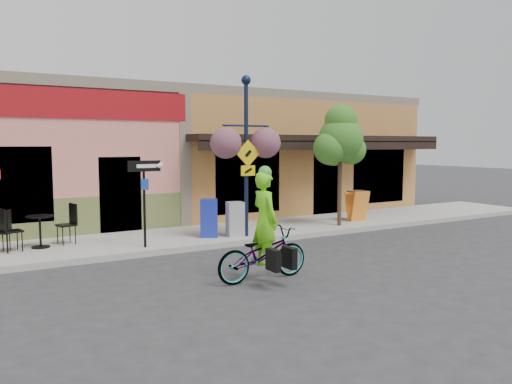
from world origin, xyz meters
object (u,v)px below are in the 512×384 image
building (169,155)px  one_way_sign (144,204)px  newspaper_box_grey (235,219)px  newspaper_box_blue (209,218)px  street_tree (340,165)px  lamp_post (246,157)px  bicycle (263,254)px  cyclist_rider (265,232)px

building → one_way_sign: 7.36m
one_way_sign → newspaper_box_grey: one_way_sign is taller
newspaper_box_blue → street_tree: 4.54m
street_tree → lamp_post: bearing=-177.3°
bicycle → one_way_sign: 3.78m
lamp_post → newspaper_box_grey: size_ratio=4.62×
bicycle → newspaper_box_blue: size_ratio=1.92×
lamp_post → newspaper_box_blue: lamp_post is taller
one_way_sign → building: bearing=61.2°
cyclist_rider → newspaper_box_grey: (1.32, 3.74, -0.32)m
newspaper_box_blue → one_way_sign: bearing=-141.3°
bicycle → newspaper_box_grey: (1.37, 3.74, 0.10)m
newspaper_box_blue → street_tree: bearing=21.4°
lamp_post → street_tree: (3.40, 0.16, -0.29)m
building → newspaper_box_blue: (-1.17, -6.11, -1.59)m
cyclist_rider → newspaper_box_grey: bearing=-20.5°
one_way_sign → lamp_post: bearing=-2.7°
building → newspaper_box_blue: building is taller
lamp_post → newspaper_box_blue: (-0.92, 0.43, -1.66)m
one_way_sign → street_tree: size_ratio=0.56×
cyclist_rider → street_tree: bearing=-54.3°
building → one_way_sign: (-3.10, -6.59, -1.04)m
building → street_tree: (3.15, -6.38, -0.22)m
bicycle → street_tree: (5.02, 3.72, 1.51)m
newspaper_box_grey → cyclist_rider: bearing=-98.5°
bicycle → one_way_sign: (-1.23, 3.51, 0.69)m
bicycle → cyclist_rider: bearing=-91.1°
cyclist_rider → street_tree: (4.97, 3.72, 1.09)m
one_way_sign → street_tree: 6.31m
cyclist_rider → newspaper_box_grey: 3.98m
lamp_post → one_way_sign: bearing=-177.0°
lamp_post → street_tree: size_ratio=1.15×
bicycle → cyclist_rider: cyclist_rider is taller
building → newspaper_box_grey: bearing=-94.4°
lamp_post → building: bearing=89.9°
bicycle → newspaper_box_blue: 4.05m
newspaper_box_grey → street_tree: bearing=10.7°
lamp_post → bicycle: bearing=-112.4°
lamp_post → one_way_sign: size_ratio=2.05×
bicycle → one_way_sign: one_way_sign is taller
newspaper_box_blue → newspaper_box_grey: (0.67, -0.25, -0.04)m
cyclist_rider → lamp_post: 4.12m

